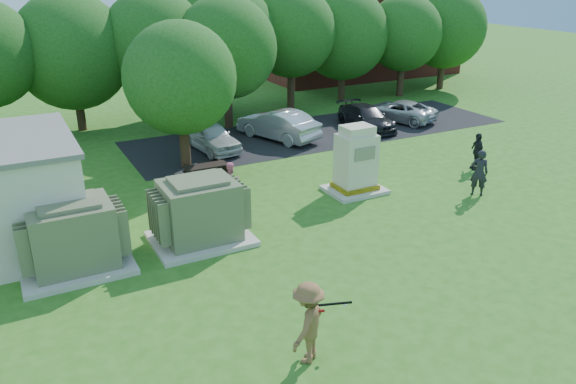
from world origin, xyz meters
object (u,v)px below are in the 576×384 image
transformer_right (200,212)px  car_silver_a (278,125)px  transformer_left (73,238)px  picnic_table (207,171)px  person_at_picnic (231,182)px  person_walking_right (477,151)px  generator_cabinet (356,163)px  car_silver_b (399,111)px  batter (308,323)px  car_dark (366,118)px  car_white (211,136)px  person_by_generator (479,173)px

transformer_right → car_silver_a: (7.15, 8.86, -0.24)m
transformer_left → picnic_table: 7.45m
picnic_table → person_at_picnic: size_ratio=1.13×
person_walking_right → car_silver_a: (-5.39, 7.85, -0.05)m
generator_cabinet → car_silver_a: 7.67m
generator_cabinet → transformer_right: bearing=-169.4°
transformer_right → person_walking_right: (12.54, 1.01, -0.19)m
transformer_left → person_at_picnic: size_ratio=2.06×
transformer_right → car_silver_b: bearing=31.3°
car_silver_b → batter: bearing=25.8°
person_at_picnic → car_silver_a: size_ratio=0.33×
picnic_table → car_dark: (10.16, 3.60, 0.16)m
car_white → car_silver_a: 3.58m
generator_cabinet → person_walking_right: generator_cabinet is taller
batter → transformer_left: bearing=-96.8°
car_white → car_silver_b: size_ratio=0.93×
generator_cabinet → person_walking_right: 5.98m
person_walking_right → car_dark: (-0.41, 7.39, -0.18)m
person_walking_right → car_white: person_walking_right is taller
generator_cabinet → batter: size_ratio=1.36×
generator_cabinet → car_silver_a: size_ratio=0.58×
person_at_picnic → car_silver_b: size_ratio=0.35×
batter → car_white: (3.45, 15.23, -0.30)m
batter → picnic_table: bearing=-136.5°
generator_cabinet → batter: generator_cabinet is taller
car_white → batter: bearing=-110.1°
generator_cabinet → car_dark: 9.09m
car_silver_a → transformer_left: bearing=19.5°
picnic_table → batter: batter is taller
person_at_picnic → car_white: (1.47, 6.11, -0.08)m
transformer_left → car_silver_a: size_ratio=0.67×
car_silver_a → person_at_picnic: bearing=31.4°
person_by_generator → picnic_table: bearing=5.3°
picnic_table → car_silver_b: 13.37m
transformer_right → car_white: bearing=67.7°
transformer_right → picnic_table: (1.97, 4.80, -0.53)m
batter → car_silver_b: batter is taller
car_white → car_silver_a: bearing=-4.9°
transformer_right → car_white: 9.42m
person_by_generator → car_silver_a: 10.56m
batter → person_by_generator: (10.31, 5.34, -0.07)m
generator_cabinet → transformer_left: bearing=-173.2°
picnic_table → person_walking_right: (10.57, -3.79, 0.34)m
transformer_right → car_silver_a: transformer_right is taller
transformer_left → batter: bearing=-59.6°
generator_cabinet → car_silver_a: bearing=85.6°
transformer_left → person_walking_right: bearing=3.6°
transformer_left → car_dark: bearing=28.0°
batter → person_by_generator: batter is taller
car_dark → person_walking_right: bearing=-83.5°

